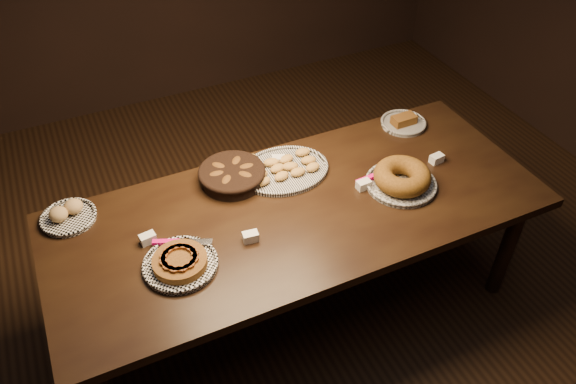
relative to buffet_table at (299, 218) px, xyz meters
name	(u,v)px	position (x,y,z in m)	size (l,w,h in m)	color
ground	(298,304)	(0.00, 0.00, -0.68)	(5.00, 5.00, 0.00)	black
buffet_table	(299,218)	(0.00, 0.00, 0.00)	(2.40, 1.00, 0.75)	black
apple_tart_plate	(180,262)	(-0.63, -0.12, 0.10)	(0.34, 0.34, 0.06)	white
madeleine_platter	(283,169)	(0.04, 0.28, 0.09)	(0.47, 0.38, 0.05)	black
bundt_cake_plate	(402,178)	(0.53, -0.07, 0.12)	(0.39, 0.36, 0.11)	black
croissant_basket	(232,174)	(-0.22, 0.32, 0.12)	(0.34, 0.34, 0.09)	black
bread_roll_plate	(68,215)	(-1.02, 0.39, 0.10)	(0.26, 0.26, 0.08)	white
loaf_plate	(403,122)	(0.84, 0.37, 0.09)	(0.26, 0.26, 0.06)	black
tent_cards	(301,193)	(0.04, 0.06, 0.10)	(1.60, 0.52, 0.04)	white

